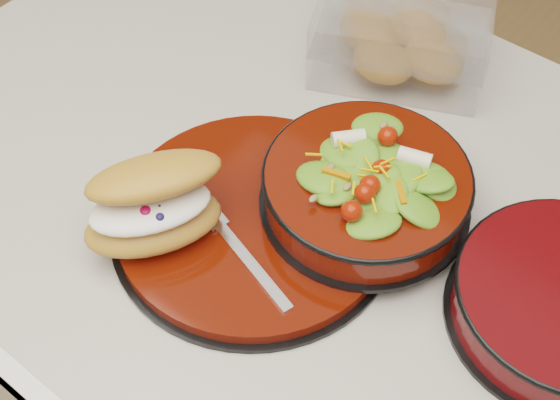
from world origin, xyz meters
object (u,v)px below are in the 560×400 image
Objects in this scene: island_counter at (343,397)px; pastry_box at (401,37)px; dinner_plate at (254,220)px; salad_bowl at (367,183)px; fork at (240,250)px; croissant at (155,205)px.

island_counter is 4.80× the size of pastry_box.
island_counter is at bearing 40.25° from dinner_plate.
salad_bowl is 0.26m from pastry_box.
salad_bowl is (-0.01, 0.01, 0.50)m from island_counter.
fork is at bearing -116.40° from salad_bowl.
island_counter is 0.49m from fork.
croissant is 1.10× the size of fork.
salad_bowl is at bearing 156.31° from island_counter.
croissant is at bearing -132.25° from salad_bowl.
dinner_plate is 1.22× the size of pastry_box.
island_counter is at bearing -88.32° from pastry_box.
dinner_plate is 0.13m from salad_bowl.
pastry_box reaches higher than dinner_plate.
salad_bowl reaches higher than croissant.
dinner_plate is 0.11m from croissant.
salad_bowl reaches higher than dinner_plate.
pastry_box is at bearing 27.61° from croissant.
croissant is (-0.06, -0.08, 0.05)m from dinner_plate.
croissant is (-0.15, -0.16, 0.01)m from salad_bowl.
dinner_plate is 1.94× the size of fork.
croissant reaches higher than fork.
salad_bowl is 1.42× the size of fork.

